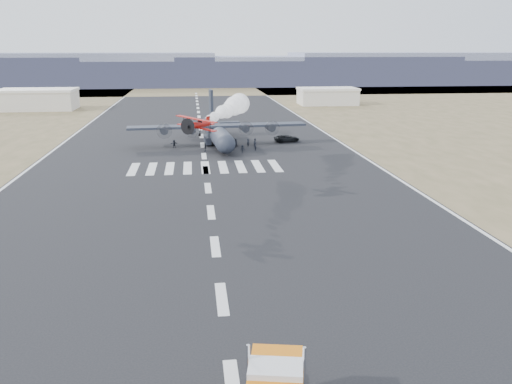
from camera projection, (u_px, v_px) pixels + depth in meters
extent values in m
plane|color=black|center=(222.00, 299.00, 43.88)|extent=(500.00, 500.00, 0.00)
cube|color=brown|center=(196.00, 89.00, 264.55)|extent=(500.00, 80.00, 0.00)
cube|color=slate|center=(70.00, 70.00, 283.82)|extent=(150.00, 50.00, 17.00)
cube|color=slate|center=(195.00, 73.00, 291.66)|extent=(150.00, 50.00, 13.00)
cube|color=slate|center=(313.00, 70.00, 298.72)|extent=(150.00, 50.00, 15.00)
cube|color=slate|center=(426.00, 68.00, 305.77)|extent=(150.00, 50.00, 17.00)
cube|color=beige|center=(37.00, 100.00, 176.37)|extent=(24.00, 14.00, 6.00)
cube|color=silver|center=(36.00, 90.00, 175.52)|extent=(24.50, 14.50, 0.80)
cube|color=beige|center=(327.00, 97.00, 192.30)|extent=(20.00, 12.00, 5.20)
cube|color=silver|center=(328.00, 89.00, 191.56)|extent=(20.50, 12.50, 0.80)
cube|color=silver|center=(276.00, 370.00, 27.64)|extent=(3.09, 2.30, 0.56)
cube|color=#DE580D|center=(277.00, 379.00, 29.67)|extent=(3.18, 2.74, 2.91)
cylinder|color=#AA0E0B|center=(199.00, 125.00, 67.67)|extent=(2.08, 4.55, 0.81)
sphere|color=black|center=(199.00, 122.00, 67.76)|extent=(0.63, 0.63, 0.63)
cylinder|color=black|center=(194.00, 127.00, 65.61)|extent=(1.02, 0.78, 0.90)
cylinder|color=black|center=(193.00, 127.00, 65.31)|extent=(1.91, 0.60, 1.98)
cube|color=#AA0E0B|center=(198.00, 128.00, 67.41)|extent=(5.42, 2.42, 0.70)
cube|color=#AA0E0B|center=(197.00, 119.00, 66.87)|extent=(5.59, 2.48, 0.72)
cube|color=#AA0E0B|center=(203.00, 119.00, 69.53)|extent=(0.32, 0.80, 0.90)
cube|color=#AA0E0B|center=(203.00, 123.00, 69.64)|extent=(1.91, 1.13, 0.07)
cylinder|color=black|center=(192.00, 134.00, 67.39)|extent=(0.22, 0.41, 0.40)
cylinder|color=black|center=(203.00, 134.00, 67.14)|extent=(0.22, 0.41, 0.40)
sphere|color=white|center=(204.00, 122.00, 69.81)|extent=(0.63, 0.63, 0.63)
sphere|color=white|center=(208.00, 120.00, 71.87)|extent=(0.89, 0.89, 0.89)
sphere|color=white|center=(212.00, 118.00, 73.92)|extent=(1.16, 1.16, 1.16)
sphere|color=white|center=(216.00, 116.00, 75.97)|extent=(1.42, 1.42, 1.42)
sphere|color=white|center=(220.00, 114.00, 78.02)|extent=(1.68, 1.68, 1.68)
sphere|color=white|center=(223.00, 112.00, 80.07)|extent=(1.94, 1.94, 1.94)
sphere|color=white|center=(227.00, 110.00, 82.12)|extent=(2.21, 2.21, 2.21)
sphere|color=white|center=(230.00, 108.00, 84.17)|extent=(2.47, 2.47, 2.47)
sphere|color=white|center=(233.00, 107.00, 86.23)|extent=(2.73, 2.73, 2.73)
sphere|color=white|center=(236.00, 105.00, 88.28)|extent=(2.99, 2.99, 2.99)
sphere|color=white|center=(238.00, 104.00, 90.33)|extent=(3.26, 3.26, 3.26)
sphere|color=white|center=(241.00, 102.00, 92.38)|extent=(3.52, 3.52, 3.52)
cylinder|color=black|center=(217.00, 134.00, 112.57)|extent=(5.53, 25.80, 3.66)
sphere|color=black|center=(226.00, 144.00, 100.42)|extent=(3.66, 3.66, 3.66)
cone|color=black|center=(211.00, 125.00, 124.71)|extent=(4.05, 5.74, 3.66)
cube|color=black|center=(218.00, 126.00, 111.25)|extent=(36.76, 6.53, 0.46)
cylinder|color=black|center=(164.00, 130.00, 108.93)|extent=(1.90, 3.59, 1.65)
cylinder|color=#3F3F44|center=(164.00, 131.00, 107.19)|extent=(3.10, 0.27, 3.11)
cylinder|color=black|center=(191.00, 129.00, 109.93)|extent=(1.90, 3.59, 1.65)
cylinder|color=#3F3F44|center=(192.00, 130.00, 108.19)|extent=(3.10, 0.27, 3.11)
cylinder|color=black|center=(244.00, 128.00, 111.94)|extent=(1.90, 3.59, 1.65)
cylinder|color=#3F3F44|center=(246.00, 129.00, 110.20)|extent=(3.10, 0.27, 3.11)
cylinder|color=black|center=(270.00, 127.00, 112.94)|extent=(1.90, 3.59, 1.65)
cylinder|color=#3F3F44|center=(272.00, 128.00, 111.21)|extent=(3.10, 0.27, 3.11)
cube|color=black|center=(211.00, 106.00, 121.79)|extent=(0.85, 4.14, 7.31)
cube|color=black|center=(211.00, 123.00, 123.22)|extent=(12.97, 3.68, 0.32)
cube|color=black|center=(207.00, 140.00, 113.42)|extent=(1.50, 5.55, 1.46)
cylinder|color=black|center=(208.00, 142.00, 113.55)|extent=(0.53, 1.04, 1.01)
cube|color=black|center=(226.00, 139.00, 114.15)|extent=(1.50, 5.55, 1.46)
cylinder|color=black|center=(226.00, 141.00, 114.28)|extent=(0.53, 1.04, 1.01)
cylinder|color=black|center=(224.00, 152.00, 103.53)|extent=(0.43, 0.85, 0.82)
imported|color=black|center=(287.00, 138.00, 116.84)|extent=(5.76, 3.42, 1.50)
imported|color=black|center=(248.00, 143.00, 110.62)|extent=(0.80, 0.78, 1.69)
imported|color=black|center=(255.00, 143.00, 110.90)|extent=(0.88, 0.97, 1.71)
imported|color=black|center=(243.00, 149.00, 103.93)|extent=(1.13, 0.74, 1.61)
imported|color=black|center=(205.00, 147.00, 105.80)|extent=(0.50, 0.96, 1.64)
imported|color=black|center=(226.00, 149.00, 103.89)|extent=(1.04, 0.91, 1.81)
imported|color=black|center=(174.00, 144.00, 109.50)|extent=(1.59, 0.86, 1.63)
imported|color=black|center=(255.00, 147.00, 106.71)|extent=(0.60, 0.67, 1.60)
imported|color=black|center=(236.00, 143.00, 110.35)|extent=(0.96, 0.86, 1.68)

